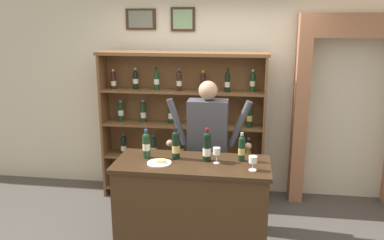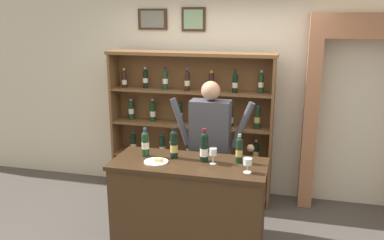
{
  "view_description": "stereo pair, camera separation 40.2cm",
  "coord_description": "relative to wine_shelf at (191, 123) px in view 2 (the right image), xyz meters",
  "views": [
    {
      "loc": [
        0.45,
        -3.56,
        2.33
      ],
      "look_at": [
        -0.1,
        0.3,
        1.31
      ],
      "focal_mm": 37.25,
      "sensor_mm": 36.0,
      "label": 1
    },
    {
      "loc": [
        0.84,
        -3.48,
        2.33
      ],
      "look_at": [
        -0.1,
        0.3,
        1.31
      ],
      "focal_mm": 37.25,
      "sensor_mm": 36.0,
      "label": 2
    }
  ],
  "objects": [
    {
      "name": "back_wall",
      "position": [
        0.37,
        0.37,
        0.61
      ],
      "size": [
        12.0,
        0.19,
        3.22
      ],
      "color": "beige",
      "rests_on": "ground"
    },
    {
      "name": "wine_shelf",
      "position": [
        0.0,
        0.0,
        0.0
      ],
      "size": [
        2.11,
        0.34,
        1.91
      ],
      "color": "brown",
      "rests_on": "ground"
    },
    {
      "name": "archway_doorway",
      "position": [
        2.07,
        0.24,
        0.33
      ],
      "size": [
        1.37,
        0.45,
        2.37
      ],
      "color": "#9E6647",
      "rests_on": "ground"
    },
    {
      "name": "tasting_counter",
      "position": [
        0.31,
        -1.3,
        -0.52
      ],
      "size": [
        1.5,
        0.64,
        0.97
      ],
      "color": "#422B19",
      "rests_on": "ground"
    },
    {
      "name": "shopkeeper",
      "position": [
        0.4,
        -0.71,
        0.03
      ],
      "size": [
        0.94,
        0.22,
        1.67
      ],
      "color": "#2D3347",
      "rests_on": "ground"
    },
    {
      "name": "tasting_bottle_grappa",
      "position": [
        -0.16,
        -1.24,
        0.1
      ],
      "size": [
        0.08,
        0.08,
        0.29
      ],
      "color": "#19381E",
      "rests_on": "tasting_counter"
    },
    {
      "name": "tasting_bottle_chianti",
      "position": [
        0.14,
        -1.22,
        0.11
      ],
      "size": [
        0.08,
        0.08,
        0.31
      ],
      "color": "black",
      "rests_on": "tasting_counter"
    },
    {
      "name": "tasting_bottle_prosecco",
      "position": [
        0.44,
        -1.24,
        0.11
      ],
      "size": [
        0.08,
        0.08,
        0.33
      ],
      "color": "black",
      "rests_on": "tasting_counter"
    },
    {
      "name": "tasting_bottle_rosso",
      "position": [
        0.78,
        -1.19,
        0.1
      ],
      "size": [
        0.07,
        0.07,
        0.28
      ],
      "color": "black",
      "rests_on": "tasting_counter"
    },
    {
      "name": "wine_glass_right",
      "position": [
        0.88,
        -1.42,
        0.06
      ],
      "size": [
        0.08,
        0.08,
        0.14
      ],
      "color": "silver",
      "rests_on": "tasting_counter"
    },
    {
      "name": "wine_glass_spare",
      "position": [
        0.54,
        -1.28,
        0.08
      ],
      "size": [
        0.07,
        0.07,
        0.16
      ],
      "color": "silver",
      "rests_on": "tasting_counter"
    },
    {
      "name": "cheese_plate",
      "position": [
        0.01,
        -1.38,
        -0.02
      ],
      "size": [
        0.23,
        0.23,
        0.04
      ],
      "color": "white",
      "rests_on": "tasting_counter"
    }
  ]
}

